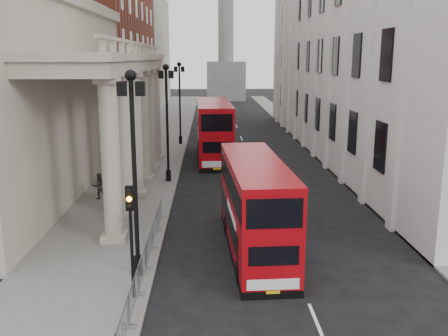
# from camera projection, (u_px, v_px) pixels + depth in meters

# --- Properties ---
(ground) EXTENTS (260.00, 260.00, 0.00)m
(ground) POSITION_uv_depth(u_px,v_px,m) (140.00, 328.00, 16.72)
(ground) COLOR black
(ground) RESTS_ON ground
(sidewalk_west) EXTENTS (6.00, 140.00, 0.12)m
(sidewalk_west) POSITION_uv_depth(u_px,v_px,m) (151.00, 155.00, 45.89)
(sidewalk_west) COLOR slate
(sidewalk_west) RESTS_ON ground
(sidewalk_east) EXTENTS (3.00, 140.00, 0.12)m
(sidewalk_east) POSITION_uv_depth(u_px,v_px,m) (329.00, 154.00, 46.38)
(sidewalk_east) COLOR slate
(sidewalk_east) RESTS_ON ground
(kerb) EXTENTS (0.20, 140.00, 0.14)m
(kerb) POSITION_uv_depth(u_px,v_px,m) (183.00, 155.00, 45.98)
(kerb) COLOR slate
(kerb) RESTS_ON ground
(portico_building) EXTENTS (9.00, 28.00, 12.00)m
(portico_building) POSITION_uv_depth(u_px,v_px,m) (13.00, 102.00, 32.67)
(portico_building) COLOR gray
(portico_building) RESTS_ON ground
(brick_building) EXTENTS (9.00, 32.00, 22.00)m
(brick_building) POSITION_uv_depth(u_px,v_px,m) (103.00, 40.00, 60.86)
(brick_building) COLOR maroon
(brick_building) RESTS_ON ground
(west_building_far) EXTENTS (9.00, 30.00, 20.00)m
(west_building_far) POSITION_uv_depth(u_px,v_px,m) (139.00, 51.00, 92.30)
(west_building_far) COLOR gray
(west_building_far) RESTS_ON ground
(east_building) EXTENTS (8.00, 55.00, 25.00)m
(east_building) POSITION_uv_depth(u_px,v_px,m) (357.00, 17.00, 45.71)
(east_building) COLOR beige
(east_building) RESTS_ON ground
(monument_column) EXTENTS (8.00, 8.00, 54.20)m
(monument_column) POSITION_uv_depth(u_px,v_px,m) (226.00, 22.00, 103.20)
(monument_column) COLOR #60605E
(monument_column) RESTS_ON ground
(lamp_post_south) EXTENTS (1.05, 0.44, 8.32)m
(lamp_post_south) POSITION_uv_depth(u_px,v_px,m) (134.00, 161.00, 19.54)
(lamp_post_south) COLOR black
(lamp_post_south) RESTS_ON sidewalk_west
(lamp_post_mid) EXTENTS (1.05, 0.44, 8.32)m
(lamp_post_mid) POSITION_uv_depth(u_px,v_px,m) (167.00, 115.00, 35.15)
(lamp_post_mid) COLOR black
(lamp_post_mid) RESTS_ON sidewalk_west
(lamp_post_north) EXTENTS (1.05, 0.44, 8.32)m
(lamp_post_north) POSITION_uv_depth(u_px,v_px,m) (180.00, 97.00, 50.76)
(lamp_post_north) COLOR black
(lamp_post_north) RESTS_ON sidewalk_west
(traffic_light) EXTENTS (0.28, 0.33, 4.30)m
(traffic_light) POSITION_uv_depth(u_px,v_px,m) (131.00, 221.00, 17.97)
(traffic_light) COLOR black
(traffic_light) RESTS_ON sidewalk_west
(crowd_barriers) EXTENTS (0.50, 18.75, 1.10)m
(crowd_barriers) POSITION_uv_depth(u_px,v_px,m) (138.00, 281.00, 18.74)
(crowd_barriers) COLOR gray
(crowd_barriers) RESTS_ON sidewalk_west
(bus_near) EXTENTS (2.89, 10.06, 4.29)m
(bus_near) POSITION_uv_depth(u_px,v_px,m) (255.00, 204.00, 23.03)
(bus_near) COLOR #A3070E
(bus_near) RESTS_ON ground
(bus_far) EXTENTS (3.15, 11.80, 5.06)m
(bus_far) POSITION_uv_depth(u_px,v_px,m) (214.00, 129.00, 44.20)
(bus_far) COLOR #B2080F
(bus_far) RESTS_ON ground
(pedestrian_a) EXTENTS (0.57, 0.37, 1.55)m
(pedestrian_a) POSITION_uv_depth(u_px,v_px,m) (111.00, 200.00, 28.55)
(pedestrian_a) COLOR black
(pedestrian_a) RESTS_ON sidewalk_west
(pedestrian_b) EXTENTS (1.01, 0.95, 1.66)m
(pedestrian_b) POSITION_uv_depth(u_px,v_px,m) (99.00, 186.00, 31.46)
(pedestrian_b) COLOR black
(pedestrian_b) RESTS_ON sidewalk_west
(pedestrian_c) EXTENTS (0.84, 0.63, 1.54)m
(pedestrian_c) POSITION_uv_depth(u_px,v_px,m) (133.00, 165.00, 37.98)
(pedestrian_c) COLOR black
(pedestrian_c) RESTS_ON sidewalk_west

